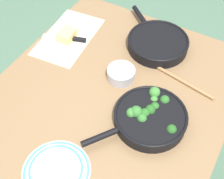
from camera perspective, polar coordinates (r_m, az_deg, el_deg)
name	(u,v)px	position (r m, az deg, el deg)	size (l,w,h in m)	color
ground_plane	(112,171)	(1.99, 0.00, -14.60)	(14.00, 14.00, 0.00)	#51755B
dining_table_red	(112,105)	(1.39, 0.00, -2.81)	(1.10, 0.97, 0.77)	olive
skillet_broccoli	(150,117)	(1.22, 6.90, -4.97)	(0.39, 0.32, 0.08)	black
skillet_eggs	(158,43)	(1.51, 8.34, 8.44)	(0.34, 0.37, 0.06)	black
wooden_spoon	(166,72)	(1.41, 9.88, 3.21)	(0.10, 0.38, 0.02)	#A87A4C
parchment_sheet	(68,37)	(1.59, -7.99, 9.54)	(0.40, 0.26, 0.00)	silver
grater_knife	(71,39)	(1.56, -7.59, 9.20)	(0.09, 0.22, 0.02)	silver
cheese_block	(67,35)	(1.56, -8.27, 9.82)	(0.10, 0.08, 0.05)	#EFD67A
dinner_plate_stack	(56,171)	(1.14, -10.15, -14.42)	(0.24, 0.24, 0.03)	silver
prep_bowl_steel	(121,74)	(1.36, 1.67, 2.87)	(0.12, 0.12, 0.05)	#B7B7BC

